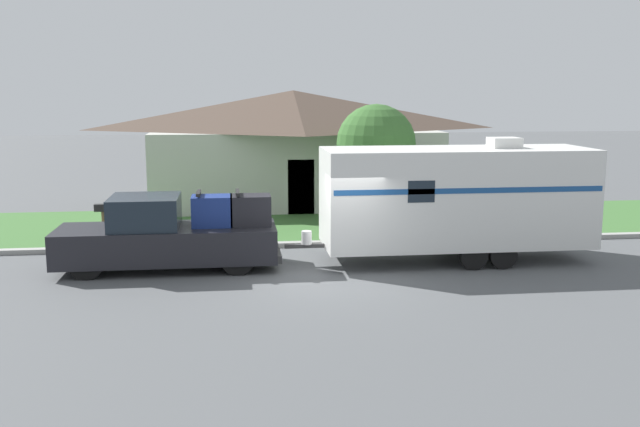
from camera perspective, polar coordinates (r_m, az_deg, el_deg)
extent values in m
plane|color=#515456|center=(18.02, 1.38, -5.16)|extent=(120.00, 120.00, 0.00)
cube|color=#999993|center=(21.62, -0.09, -2.42)|extent=(80.00, 0.30, 0.14)
cube|color=#3D6B33|center=(25.18, -1.10, -0.79)|extent=(80.00, 7.00, 0.03)
cube|color=#B2B2A8|center=(30.00, -2.13, 3.85)|extent=(11.34, 6.61, 3.06)
pyramid|color=#4C3D33|center=(29.85, -2.16, 8.30)|extent=(12.25, 7.14, 1.59)
cube|color=#4C3828|center=(26.82, -1.52, 2.11)|extent=(1.00, 0.06, 2.10)
cylinder|color=black|center=(18.70, -18.20, -3.71)|extent=(0.88, 0.28, 0.88)
cylinder|color=black|center=(20.25, -17.34, -2.64)|extent=(0.88, 0.28, 0.88)
cylinder|color=black|center=(18.34, -6.63, -3.54)|extent=(0.88, 0.28, 0.88)
cylinder|color=black|center=(19.92, -6.67, -2.46)|extent=(0.88, 0.28, 0.88)
cube|color=black|center=(19.29, -15.51, -2.41)|extent=(3.38, 1.99, 0.89)
cube|color=#19232D|center=(19.05, -13.82, 0.13)|extent=(1.76, 1.83, 0.82)
cube|color=black|center=(19.08, -7.05, -2.26)|extent=(2.30, 1.99, 0.89)
cube|color=#333333|center=(19.18, -3.41, -3.13)|extent=(0.12, 1.79, 0.20)
cube|color=navy|center=(18.93, -8.63, 0.21)|extent=(1.06, 0.83, 0.80)
cube|color=black|center=(18.87, -9.69, 1.62)|extent=(0.10, 0.92, 0.08)
cube|color=black|center=(18.92, -5.57, 0.27)|extent=(1.06, 0.83, 0.80)
cube|color=black|center=(18.85, -6.62, 1.69)|extent=(0.10, 0.92, 0.08)
cylinder|color=black|center=(19.16, 12.18, -3.34)|extent=(0.73, 0.22, 0.73)
cylinder|color=black|center=(21.14, 10.29, -2.05)|extent=(0.73, 0.22, 0.73)
cylinder|color=black|center=(19.44, 14.42, -3.24)|extent=(0.73, 0.22, 0.73)
cylinder|color=black|center=(21.39, 12.35, -1.98)|extent=(0.73, 0.22, 0.73)
cube|color=silver|center=(19.83, 10.84, 1.34)|extent=(7.27, 2.41, 2.64)
cube|color=navy|center=(18.65, 12.00, 1.79)|extent=(7.13, 0.01, 0.14)
cube|color=#383838|center=(19.21, -1.24, -2.61)|extent=(1.08, 0.12, 0.10)
cylinder|color=silver|center=(19.16, -1.08, -1.94)|extent=(0.28, 0.28, 0.36)
cube|color=silver|center=(20.12, 14.54, 5.51)|extent=(0.80, 0.68, 0.28)
cube|color=#19232D|center=(18.27, 8.12, 1.74)|extent=(0.70, 0.01, 0.56)
cylinder|color=brown|center=(22.74, -16.93, -1.10)|extent=(0.09, 0.09, 1.02)
cube|color=black|center=(22.64, -17.01, 0.45)|extent=(0.48, 0.20, 0.22)
cylinder|color=brown|center=(24.77, 4.44, 1.11)|extent=(0.24, 0.24, 1.82)
sphere|color=#38662D|center=(24.55, 4.50, 5.57)|extent=(2.72, 2.72, 2.72)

